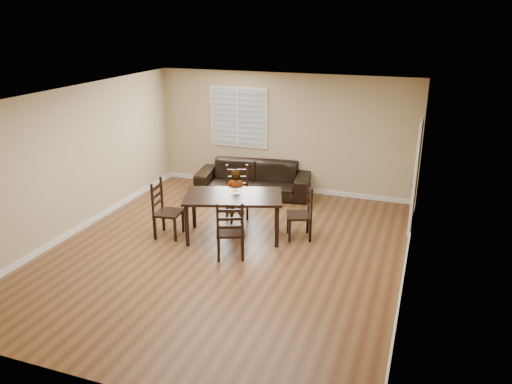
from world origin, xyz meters
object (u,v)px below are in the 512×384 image
at_px(dining_table, 233,200).
at_px(sofa, 253,179).
at_px(donut, 235,190).
at_px(chair_near, 237,192).
at_px(chair_left, 162,211).
at_px(chair_far, 230,234).
at_px(chair_right, 306,214).
at_px(child, 236,197).

distance_m(dining_table, sofa, 2.36).
bearing_deg(donut, chair_near, 109.76).
relative_size(dining_table, chair_left, 1.83).
relative_size(chair_left, donut, 9.73).
bearing_deg(chair_far, chair_right, -149.79).
distance_m(chair_right, sofa, 2.54).
bearing_deg(donut, chair_left, -154.73).
relative_size(dining_table, chair_right, 1.92).
distance_m(chair_near, chair_right, 1.73).
relative_size(chair_left, sofa, 0.42).
xyz_separation_m(chair_right, child, (-1.45, 0.19, 0.10)).
relative_size(donut, sofa, 0.04).
bearing_deg(donut, child, 110.84).
height_order(chair_near, child, child).
xyz_separation_m(chair_left, chair_right, (2.53, 0.80, -0.02)).
relative_size(dining_table, chair_near, 1.88).
relative_size(chair_right, child, 0.91).
distance_m(chair_right, donut, 1.37).
bearing_deg(child, dining_table, 92.51).
relative_size(dining_table, donut, 17.80).
xyz_separation_m(chair_left, sofa, (0.83, 2.68, -0.11)).
xyz_separation_m(chair_near, child, (0.15, -0.45, 0.08)).
distance_m(chair_near, child, 0.48).
bearing_deg(sofa, chair_near, -94.47).
xyz_separation_m(child, donut, (0.16, -0.41, 0.28)).
bearing_deg(chair_near, sofa, 73.50).
bearing_deg(chair_left, sofa, -24.59).
xyz_separation_m(chair_right, sofa, (-1.70, 1.88, -0.09)).
bearing_deg(donut, chair_far, -72.57).
xyz_separation_m(chair_near, chair_left, (-0.92, -1.44, 0.01)).
bearing_deg(chair_right, dining_table, -92.45).
bearing_deg(dining_table, chair_far, -89.31).
xyz_separation_m(dining_table, donut, (-0.04, 0.19, 0.11)).
distance_m(chair_left, chair_right, 2.65).
height_order(dining_table, chair_far, chair_far).
bearing_deg(chair_near, child, -92.15).
bearing_deg(chair_left, child, -54.85).
height_order(chair_left, child, child).
xyz_separation_m(chair_far, donut, (-0.33, 1.07, 0.37)).
distance_m(chair_far, child, 1.56).
relative_size(chair_near, chair_right, 1.02).
distance_m(chair_far, chair_left, 1.64).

